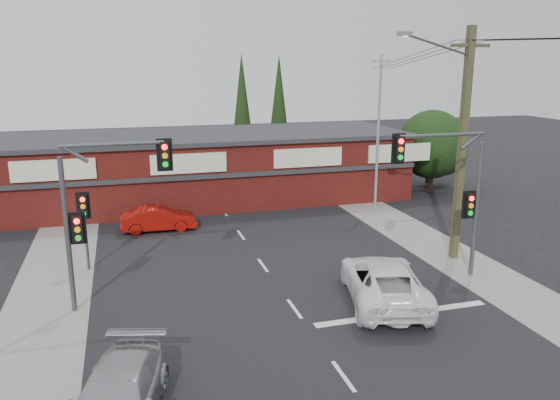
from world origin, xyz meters
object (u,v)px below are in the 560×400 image
object	(u,v)px
shop_building	(197,167)
red_sedan	(159,219)
white_suv	(384,281)
silver_suv	(117,399)
utility_pole	(460,138)

from	to	relation	value
shop_building	red_sedan	bearing A→B (deg)	-115.65
white_suv	shop_building	distance (m)	17.90
shop_building	silver_suv	bearing A→B (deg)	-102.97
red_sedan	utility_pole	bearing A→B (deg)	-121.09
red_sedan	utility_pole	distance (m)	15.36
silver_suv	utility_pole	distance (m)	17.10
shop_building	white_suv	bearing A→B (deg)	-75.96
white_suv	red_sedan	distance (m)	13.35
utility_pole	shop_building	bearing A→B (deg)	123.76
shop_building	utility_pole	xyz separation A→B (m)	(9.36, -14.00, 3.26)
white_suv	red_sedan	bearing A→B (deg)	-42.19
red_sedan	shop_building	size ratio (longest dim) A/B	0.14
white_suv	silver_suv	bearing A→B (deg)	41.03
silver_suv	shop_building	world-z (taller)	shop_building
utility_pole	white_suv	bearing A→B (deg)	-146.63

